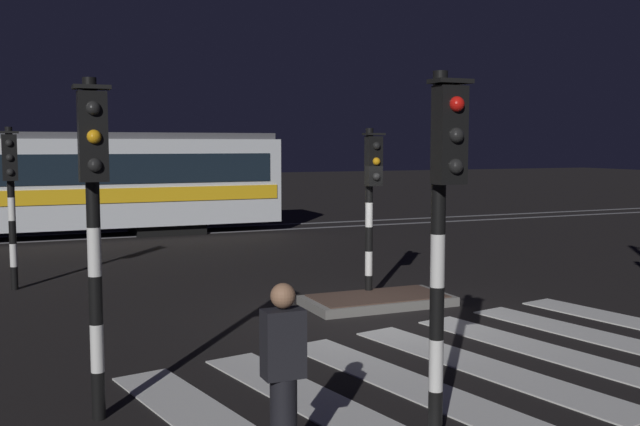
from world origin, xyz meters
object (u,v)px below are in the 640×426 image
at_px(pedestrian_waiting_at_kerb, 283,378).
at_px(traffic_light_corner_near_left, 94,198).
at_px(traffic_light_median_centre, 371,188).
at_px(traffic_light_corner_far_left, 11,183).
at_px(traffic_light_kerb_mid_left, 443,202).
at_px(tram, 22,182).

bearing_deg(pedestrian_waiting_at_kerb, traffic_light_corner_near_left, 124.85).
bearing_deg(traffic_light_median_centre, traffic_light_corner_far_left, 149.27).
distance_m(traffic_light_kerb_mid_left, pedestrian_waiting_at_kerb, 2.19).
distance_m(traffic_light_corner_far_left, pedestrian_waiting_at_kerb, 10.07).
bearing_deg(traffic_light_corner_far_left, pedestrian_waiting_at_kerb, -78.02).
bearing_deg(traffic_light_median_centre, tram, 115.56).
bearing_deg(traffic_light_corner_near_left, traffic_light_median_centre, 38.40).
relative_size(traffic_light_corner_near_left, traffic_light_corner_far_left, 1.10).
bearing_deg(tram, traffic_light_median_centre, -64.44).
xyz_separation_m(traffic_light_corner_near_left, traffic_light_kerb_mid_left, (2.95, -1.91, 0.00)).
bearing_deg(traffic_light_kerb_mid_left, traffic_light_corner_near_left, 147.08).
distance_m(traffic_light_corner_near_left, tram, 16.22).
bearing_deg(pedestrian_waiting_at_kerb, traffic_light_median_centre, 56.97).
bearing_deg(pedestrian_waiting_at_kerb, traffic_light_corner_far_left, 101.98).
relative_size(traffic_light_median_centre, traffic_light_corner_near_left, 0.89).
xyz_separation_m(traffic_light_median_centre, tram, (-5.72, 11.97, -0.35)).
relative_size(traffic_light_corner_far_left, pedestrian_waiting_at_kerb, 1.89).
height_order(traffic_light_kerb_mid_left, tram, tram).
distance_m(tram, pedestrian_waiting_at_kerb, 18.23).
height_order(traffic_light_corner_far_left, pedestrian_waiting_at_kerb, traffic_light_corner_far_left).
height_order(traffic_light_median_centre, pedestrian_waiting_at_kerb, traffic_light_median_centre).
relative_size(traffic_light_median_centre, pedestrian_waiting_at_kerb, 1.86).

